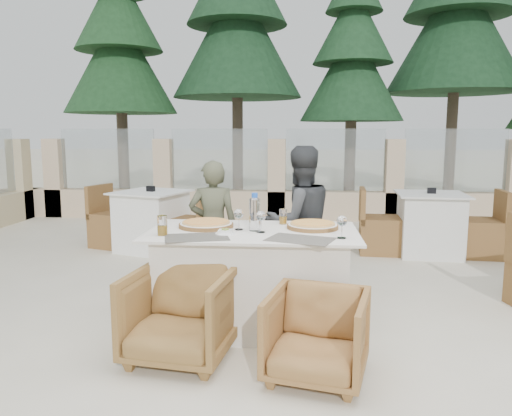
# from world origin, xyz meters

# --- Properties ---
(ground) EXTENTS (80.00, 80.00, 0.00)m
(ground) POSITION_xyz_m (0.00, 0.00, 0.00)
(ground) COLOR beige
(ground) RESTS_ON ground
(sand_patch) EXTENTS (30.00, 16.00, 0.01)m
(sand_patch) POSITION_xyz_m (0.00, 14.00, 0.01)
(sand_patch) COLOR beige
(sand_patch) RESTS_ON ground
(perimeter_wall_far) EXTENTS (10.00, 0.34, 1.60)m
(perimeter_wall_far) POSITION_xyz_m (0.00, 4.80, 0.80)
(perimeter_wall_far) COLOR beige
(perimeter_wall_far) RESTS_ON ground
(pine_far_left) EXTENTS (2.42, 2.42, 5.50)m
(pine_far_left) POSITION_xyz_m (-3.50, 7.00, 2.75)
(pine_far_left) COLOR #1F4924
(pine_far_left) RESTS_ON ground
(pine_mid_left) EXTENTS (2.86, 2.86, 6.50)m
(pine_mid_left) POSITION_xyz_m (-1.00, 7.50, 3.25)
(pine_mid_left) COLOR #1B4123
(pine_mid_left) RESTS_ON ground
(pine_centre) EXTENTS (2.20, 2.20, 5.00)m
(pine_centre) POSITION_xyz_m (1.50, 7.20, 2.50)
(pine_centre) COLOR #1D4525
(pine_centre) RESTS_ON ground
(pine_mid_right) EXTENTS (2.99, 2.99, 6.80)m
(pine_mid_right) POSITION_xyz_m (3.80, 7.80, 3.40)
(pine_mid_right) COLOR #1A3F22
(pine_mid_right) RESTS_ON ground
(dining_table) EXTENTS (1.60, 0.90, 0.77)m
(dining_table) POSITION_xyz_m (0.02, -0.12, 0.39)
(dining_table) COLOR silver
(dining_table) RESTS_ON ground
(placemat_near_left) EXTENTS (0.51, 0.41, 0.00)m
(placemat_near_left) POSITION_xyz_m (-0.36, -0.40, 0.77)
(placemat_near_left) COLOR #58554C
(placemat_near_left) RESTS_ON dining_table
(placemat_near_right) EXTENTS (0.52, 0.43, 0.00)m
(placemat_near_right) POSITION_xyz_m (0.38, -0.41, 0.77)
(placemat_near_right) COLOR #615C53
(placemat_near_right) RESTS_ON dining_table
(pizza_left) EXTENTS (0.48, 0.48, 0.06)m
(pizza_left) POSITION_xyz_m (-0.37, -0.00, 0.80)
(pizza_left) COLOR orange
(pizza_left) RESTS_ON dining_table
(pizza_right) EXTENTS (0.47, 0.47, 0.05)m
(pizza_right) POSITION_xyz_m (0.47, 0.01, 0.80)
(pizza_right) COLOR orange
(pizza_right) RESTS_ON dining_table
(water_bottle) EXTENTS (0.10, 0.10, 0.29)m
(water_bottle) POSITION_xyz_m (0.03, -0.11, 0.92)
(water_bottle) COLOR #AACBE0
(water_bottle) RESTS_ON dining_table
(wine_glass_centre) EXTENTS (0.10, 0.10, 0.18)m
(wine_glass_centre) POSITION_xyz_m (-0.10, -0.09, 0.86)
(wine_glass_centre) COLOR white
(wine_glass_centre) RESTS_ON dining_table
(wine_glass_near) EXTENTS (0.10, 0.10, 0.18)m
(wine_glass_near) POSITION_xyz_m (0.08, -0.18, 0.86)
(wine_glass_near) COLOR silver
(wine_glass_near) RESTS_ON dining_table
(wine_glass_corner) EXTENTS (0.08, 0.08, 0.18)m
(wine_glass_corner) POSITION_xyz_m (0.67, -0.34, 0.86)
(wine_glass_corner) COLOR white
(wine_glass_corner) RESTS_ON dining_table
(beer_glass_left) EXTENTS (0.08, 0.08, 0.15)m
(beer_glass_left) POSITION_xyz_m (-0.63, -0.34, 0.84)
(beer_glass_left) COLOR gold
(beer_glass_left) RESTS_ON dining_table
(beer_glass_right) EXTENTS (0.07, 0.07, 0.12)m
(beer_glass_right) POSITION_xyz_m (0.24, 0.18, 0.83)
(beer_glass_right) COLOR gold
(beer_glass_right) RESTS_ON dining_table
(olive_dish) EXTENTS (0.12, 0.12, 0.04)m
(olive_dish) POSITION_xyz_m (-0.18, -0.27, 0.79)
(olive_dish) COLOR white
(olive_dish) RESTS_ON dining_table
(armchair_far_left) EXTENTS (0.77, 0.78, 0.59)m
(armchair_far_left) POSITION_xyz_m (-0.41, 0.62, 0.30)
(armchair_far_left) COLOR brown
(armchair_far_left) RESTS_ON ground
(armchair_far_right) EXTENTS (0.74, 0.75, 0.54)m
(armchair_far_right) POSITION_xyz_m (0.43, 0.82, 0.27)
(armchair_far_right) COLOR olive
(armchair_far_right) RESTS_ON ground
(armchair_near_left) EXTENTS (0.75, 0.77, 0.62)m
(armchair_near_left) POSITION_xyz_m (-0.42, -0.71, 0.31)
(armchair_near_left) COLOR olive
(armchair_near_left) RESTS_ON ground
(armchair_near_right) EXTENTS (0.71, 0.73, 0.55)m
(armchair_near_right) POSITION_xyz_m (0.48, -0.91, 0.28)
(armchair_near_right) COLOR #9C6C38
(armchair_near_right) RESTS_ON ground
(diner_left) EXTENTS (0.48, 0.34, 1.26)m
(diner_left) POSITION_xyz_m (-0.43, 0.72, 0.63)
(diner_left) COLOR #53553E
(diner_left) RESTS_ON ground
(diner_right) EXTENTS (0.84, 0.76, 1.40)m
(diner_right) POSITION_xyz_m (0.38, 0.66, 0.70)
(diner_right) COLOR #383A3D
(diner_right) RESTS_ON ground
(bg_table_a) EXTENTS (1.82, 1.30, 0.77)m
(bg_table_a) POSITION_xyz_m (-1.51, 2.33, 0.39)
(bg_table_a) COLOR white
(bg_table_a) RESTS_ON ground
(bg_table_b) EXTENTS (1.70, 0.94, 0.77)m
(bg_table_b) POSITION_xyz_m (2.00, 2.39, 0.39)
(bg_table_b) COLOR silver
(bg_table_b) RESTS_ON ground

